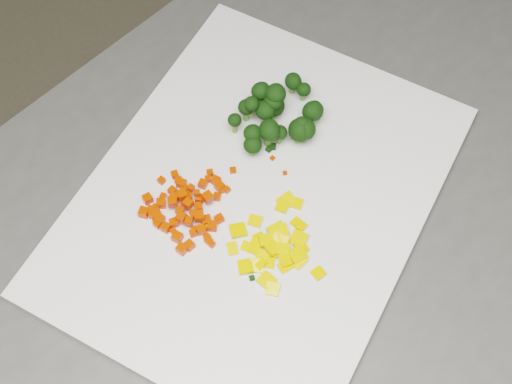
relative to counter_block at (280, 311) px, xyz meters
name	(u,v)px	position (x,y,z in m)	size (l,w,h in m)	color
counter_block	(280,311)	(0.00, 0.00, 0.00)	(0.95, 0.66, 0.90)	#484845
cutting_board	(256,199)	(-0.05, 0.00, 0.46)	(0.49, 0.38, 0.01)	silver
carrot_pile	(188,205)	(-0.13, 0.02, 0.48)	(0.11, 0.11, 0.03)	red
pepper_pile	(282,238)	(-0.04, -0.06, 0.47)	(0.13, 0.13, 0.02)	#F3B00C
broccoli_pile	(273,100)	(0.02, 0.10, 0.49)	(0.13, 0.13, 0.06)	black
carrot_cube_0	(207,221)	(-0.11, 0.00, 0.47)	(0.01, 0.01, 0.01)	red
carrot_cube_1	(177,237)	(-0.15, -0.01, 0.47)	(0.01, 0.01, 0.01)	red
carrot_cube_2	(194,214)	(-0.12, 0.01, 0.48)	(0.01, 0.01, 0.01)	red
carrot_cube_3	(172,202)	(-0.14, 0.03, 0.48)	(0.01, 0.01, 0.01)	red
carrot_cube_4	(156,208)	(-0.16, 0.04, 0.47)	(0.01, 0.01, 0.01)	red
carrot_cube_5	(187,207)	(-0.13, 0.02, 0.47)	(0.01, 0.01, 0.01)	red
carrot_cube_6	(166,228)	(-0.16, 0.01, 0.47)	(0.01, 0.01, 0.01)	red
carrot_cube_7	(188,204)	(-0.13, 0.02, 0.48)	(0.01, 0.01, 0.01)	red
carrot_cube_8	(174,198)	(-0.14, 0.04, 0.48)	(0.01, 0.01, 0.01)	red
carrot_cube_9	(173,231)	(-0.15, 0.00, 0.47)	(0.01, 0.01, 0.01)	red
carrot_cube_10	(184,219)	(-0.14, 0.01, 0.47)	(0.01, 0.01, 0.01)	red
carrot_cube_11	(189,245)	(-0.14, -0.02, 0.47)	(0.01, 0.01, 0.01)	red
carrot_cube_12	(163,196)	(-0.15, 0.05, 0.47)	(0.01, 0.01, 0.01)	red
carrot_cube_13	(201,230)	(-0.12, -0.01, 0.47)	(0.01, 0.01, 0.01)	red
carrot_cube_14	(184,188)	(-0.12, 0.05, 0.47)	(0.01, 0.01, 0.01)	red
carrot_cube_15	(220,187)	(-0.08, 0.03, 0.47)	(0.01, 0.01, 0.01)	red
carrot_cube_16	(212,226)	(-0.11, -0.01, 0.47)	(0.01, 0.01, 0.01)	red
carrot_cube_17	(219,219)	(-0.10, -0.01, 0.47)	(0.01, 0.01, 0.01)	red
carrot_cube_18	(198,207)	(-0.11, 0.02, 0.47)	(0.01, 0.01, 0.01)	red
carrot_cube_19	(152,211)	(-0.17, 0.04, 0.47)	(0.01, 0.01, 0.01)	red
carrot_cube_20	(172,191)	(-0.13, 0.05, 0.47)	(0.01, 0.01, 0.01)	red
carrot_cube_21	(160,219)	(-0.16, 0.02, 0.47)	(0.01, 0.01, 0.01)	red
carrot_cube_22	(194,215)	(-0.12, 0.01, 0.48)	(0.01, 0.01, 0.01)	red
carrot_cube_23	(209,241)	(-0.12, -0.03, 0.47)	(0.01, 0.01, 0.01)	red
carrot_cube_24	(197,193)	(-0.11, 0.03, 0.48)	(0.01, 0.01, 0.01)	red
carrot_cube_25	(158,224)	(-0.17, 0.02, 0.47)	(0.01, 0.01, 0.01)	red
carrot_cube_26	(203,230)	(-0.12, -0.01, 0.47)	(0.01, 0.01, 0.01)	red
carrot_cube_27	(206,221)	(-0.11, 0.00, 0.47)	(0.01, 0.01, 0.01)	red
carrot_cube_28	(161,203)	(-0.15, 0.04, 0.47)	(0.01, 0.01, 0.01)	red
carrot_cube_29	(210,173)	(-0.08, 0.06, 0.47)	(0.01, 0.01, 0.01)	red
carrot_cube_30	(156,216)	(-0.16, 0.03, 0.47)	(0.01, 0.01, 0.01)	red
carrot_cube_31	(216,181)	(-0.08, 0.04, 0.47)	(0.01, 0.01, 0.01)	red
carrot_cube_32	(181,217)	(-0.14, 0.01, 0.48)	(0.01, 0.01, 0.01)	red
carrot_cube_33	(198,206)	(-0.11, 0.02, 0.47)	(0.01, 0.01, 0.01)	red
carrot_cube_34	(144,212)	(-0.18, 0.04, 0.47)	(0.01, 0.01, 0.01)	red
carrot_cube_35	(221,190)	(-0.08, 0.03, 0.47)	(0.01, 0.01, 0.01)	red
carrot_cube_36	(161,181)	(-0.14, 0.07, 0.47)	(0.01, 0.01, 0.01)	red
carrot_cube_37	(199,216)	(-0.12, 0.00, 0.48)	(0.01, 0.01, 0.01)	red
carrot_cube_38	(155,215)	(-0.16, 0.03, 0.47)	(0.01, 0.01, 0.01)	red
carrot_cube_39	(194,229)	(-0.13, -0.01, 0.47)	(0.01, 0.01, 0.01)	red
carrot_cube_40	(160,222)	(-0.16, 0.02, 0.47)	(0.01, 0.01, 0.01)	red
carrot_cube_41	(203,184)	(-0.10, 0.04, 0.47)	(0.01, 0.01, 0.01)	red
carrot_cube_42	(180,184)	(-0.12, 0.06, 0.47)	(0.01, 0.01, 0.01)	red
carrot_cube_43	(212,244)	(-0.12, -0.03, 0.47)	(0.01, 0.01, 0.01)	red
carrot_cube_44	(218,220)	(-0.10, -0.01, 0.47)	(0.01, 0.01, 0.01)	red
carrot_cube_45	(188,221)	(-0.13, 0.01, 0.47)	(0.01, 0.01, 0.01)	red
carrot_cube_46	(208,197)	(-0.10, 0.02, 0.48)	(0.01, 0.01, 0.01)	red
carrot_cube_47	(152,214)	(-0.17, 0.03, 0.47)	(0.01, 0.01, 0.01)	red
carrot_cube_48	(148,199)	(-0.16, 0.05, 0.47)	(0.01, 0.01, 0.01)	red
carrot_cube_49	(178,180)	(-0.12, 0.06, 0.47)	(0.01, 0.01, 0.01)	red
carrot_cube_50	(201,198)	(-0.11, 0.03, 0.47)	(0.01, 0.01, 0.01)	red
carrot_cube_51	(174,223)	(-0.15, 0.01, 0.47)	(0.01, 0.01, 0.01)	red
carrot_cube_52	(208,179)	(-0.09, 0.05, 0.47)	(0.01, 0.01, 0.01)	red
carrot_cube_53	(182,195)	(-0.13, 0.04, 0.48)	(0.01, 0.01, 0.01)	red
carrot_cube_54	(193,233)	(-0.13, -0.01, 0.47)	(0.01, 0.01, 0.01)	red
carrot_cube_55	(181,184)	(-0.12, 0.06, 0.47)	(0.01, 0.01, 0.01)	red
carrot_cube_56	(217,197)	(-0.09, 0.02, 0.47)	(0.01, 0.01, 0.01)	red
carrot_cube_57	(207,238)	(-0.12, -0.02, 0.47)	(0.01, 0.01, 0.01)	red
carrot_cube_58	(227,190)	(-0.07, 0.03, 0.47)	(0.01, 0.01, 0.01)	red
carrot_cube_59	(182,249)	(-0.15, -0.02, 0.47)	(0.01, 0.01, 0.01)	red
carrot_cube_60	(186,204)	(-0.13, 0.03, 0.47)	(0.01, 0.01, 0.01)	red
carrot_cube_61	(180,211)	(-0.14, 0.02, 0.47)	(0.01, 0.01, 0.01)	red
carrot_cube_62	(191,188)	(-0.11, 0.04, 0.48)	(0.01, 0.01, 0.01)	red
carrot_cube_63	(189,221)	(-0.13, 0.00, 0.48)	(0.01, 0.01, 0.01)	red
carrot_cube_64	(182,184)	(-0.12, 0.06, 0.47)	(0.01, 0.01, 0.01)	red
carrot_cube_65	(175,175)	(-0.12, 0.07, 0.47)	(0.01, 0.01, 0.01)	red
carrot_cube_66	(199,199)	(-0.11, 0.03, 0.47)	(0.01, 0.01, 0.01)	red
carrot_cube_67	(188,197)	(-0.12, 0.04, 0.47)	(0.01, 0.01, 0.01)	red
pepper_chunk_0	(267,280)	(-0.08, -0.10, 0.47)	(0.02, 0.02, 0.01)	#F3B00C
pepper_chunk_1	(287,201)	(-0.02, -0.02, 0.47)	(0.02, 0.02, 0.00)	#F3B00C
pepper_chunk_2	(280,241)	(-0.05, -0.06, 0.47)	(0.02, 0.02, 0.00)	#F3B00C
pepper_chunk_3	(273,289)	(-0.08, -0.11, 0.47)	(0.02, 0.01, 0.00)	#F3B00C
pepper_chunk_4	(285,260)	(-0.05, -0.09, 0.47)	(0.02, 0.01, 0.00)	#F3B00C
pepper_chunk_5	(274,241)	(-0.05, -0.06, 0.47)	(0.02, 0.02, 0.00)	#F3B00C
pepper_chunk_6	(268,262)	(-0.07, -0.08, 0.46)	(0.01, 0.02, 0.00)	#F3B00C
pepper_chunk_7	(278,236)	(-0.05, -0.06, 0.47)	(0.01, 0.01, 0.00)	#F3B00C
pepper_chunk_8	(278,231)	(-0.05, -0.05, 0.47)	(0.02, 0.02, 0.00)	#F3B00C
pepper_chunk_9	(246,267)	(-0.10, -0.07, 0.47)	(0.02, 0.02, 0.01)	#F3B00C
pepper_chunk_10	(273,248)	(-0.06, -0.07, 0.47)	(0.02, 0.01, 0.01)	#F3B00C
pepper_chunk_11	(278,251)	(-0.05, -0.07, 0.46)	(0.01, 0.02, 0.00)	#F3B00C
pepper_chunk_12	(299,262)	(-0.04, -0.10, 0.47)	(0.02, 0.01, 0.00)	#F3B00C
pepper_chunk_13	(259,263)	(-0.08, -0.08, 0.47)	(0.02, 0.01, 0.01)	#F3B00C
pepper_chunk_14	(266,240)	(-0.06, -0.06, 0.47)	(0.01, 0.02, 0.01)	#F3B00C
pepper_chunk_15	(286,266)	(-0.05, -0.09, 0.47)	(0.02, 0.01, 0.00)	#F3B00C
pepper_chunk_16	(283,249)	(-0.05, -0.08, 0.47)	(0.02, 0.01, 0.00)	#F3B00C
pepper_chunk_17	(259,238)	(-0.07, -0.05, 0.47)	(0.01, 0.01, 0.00)	#F3B00C
pepper_chunk_18	(250,248)	(-0.08, -0.05, 0.46)	(0.02, 0.01, 0.00)	#F3B00C
pepper_chunk_19	(301,248)	(-0.03, -0.08, 0.47)	(0.01, 0.02, 0.00)	#F3B00C
pepper_chunk_20	(318,273)	(-0.03, -0.12, 0.47)	(0.01, 0.01, 0.01)	#F3B00C
pepper_chunk_21	(281,232)	(-0.04, -0.05, 0.47)	(0.01, 0.02, 0.00)	#F3B00C
pepper_chunk_22	(297,254)	(-0.04, -0.09, 0.47)	(0.02, 0.02, 0.00)	#F3B00C
pepper_chunk_23	(299,239)	(-0.03, -0.07, 0.47)	(0.02, 0.02, 0.01)	#F3B00C
pepper_chunk_24	(238,230)	(-0.09, -0.03, 0.47)	(0.02, 0.02, 0.01)	#F3B00C
pepper_chunk_25	(282,206)	(-0.02, -0.02, 0.47)	(0.01, 0.01, 0.01)	#F3B00C
pepper_chunk_26	(262,259)	(-0.08, -0.07, 0.47)	(0.01, 0.02, 0.01)	#F3B00C
pepper_chunk_27	(295,203)	(-0.01, -0.02, 0.47)	(0.01, 0.02, 0.00)	#F3B00C
pepper_chunk_28	(255,247)	(-0.08, -0.06, 0.47)	(0.02, 0.01, 0.00)	#F3B00C
pepper_chunk_29	(232,249)	(-0.10, -0.05, 0.47)	(0.02, 0.01, 0.00)	#F3B00C
pepper_chunk_30	(299,224)	(-0.02, -0.05, 0.46)	(0.02, 0.01, 0.00)	#F3B00C
pepper_chunk_31	(257,266)	(-0.08, -0.08, 0.47)	(0.02, 0.02, 0.00)	#F3B00C
pepper_chunk_32	(255,221)	(-0.06, -0.03, 0.47)	(0.01, 0.02, 0.01)	#F3B00C
broccoli_floret_0	(298,133)	(0.03, 0.05, 0.48)	(0.04, 0.04, 0.03)	black
broccoli_floret_1	(252,137)	(-0.02, 0.07, 0.48)	(0.03, 0.03, 0.04)	black
broccoli_floret_2	(273,103)	(0.02, 0.10, 0.49)	(0.03, 0.03, 0.03)	black
broccoli_floret_3	(252,147)	(-0.02, 0.06, 0.48)	(0.03, 0.03, 0.03)	black
broccoli_floret_4	(270,110)	(0.02, 0.10, 0.48)	(0.03, 0.03, 0.03)	black
broccoli_floret_5	(279,136)	(0.01, 0.06, 0.48)	(0.03, 0.03, 0.03)	black
broccoli_floret_6	(260,94)	(0.01, 0.12, 0.50)	(0.03, 0.03, 0.03)	black
broccoli_floret_7	(300,129)	(0.04, 0.06, 0.48)	(0.03, 0.03, 0.04)	black
broccoli_floret_8	(273,108)	(0.02, 0.10, 0.48)	(0.04, 0.04, 0.03)	black
broccoli_floret_9	(275,98)	(0.03, 0.10, 0.50)	(0.04, 0.04, 0.04)	black
broccoli_floret_10	(303,93)	(0.07, 0.11, 0.48)	(0.03, 0.03, 0.03)	black
broccoli_floret_11	(265,114)	(0.01, 0.09, 0.48)	(0.04, 0.04, 0.04)	black
broccoli_floret_12	(304,132)	(0.04, 0.05, 0.48)	(0.04, 0.04, 0.03)	black
broccoli_floret_13	(269,135)	(0.00, 0.06, 0.48)	(0.04, 0.04, 0.04)	black
broccoli_floret_14	(292,85)	(0.06, 0.12, 0.48)	(0.03, 0.03, 0.03)	black
broccoli_floret_15	(234,124)	(-0.03, 0.10, 0.48)	(0.02, 0.02, 0.03)	black
broccoli_floret_16	(314,111)	(0.07, 0.08, 0.48)	(0.02, 0.02, 0.03)	black
broccoli_floret_17	(251,108)	(0.00, 0.10, 0.49)	(0.02, 0.02, 0.03)	black
broccoli_floret_18	(246,111)	(-0.01, 0.11, 0.48)	(0.03, 0.03, 0.03)	black
broccoli_floret_19	(262,95)	(0.02, 0.12, 0.48)	(0.03, 0.03, 0.04)	black
broccoli_floret_20	(312,114)	(0.06, 0.07, 0.48)	(0.04, 0.04, 0.04)	black
stray_bit_0	(302,237)	(-0.02, -0.07, 0.47)	(0.01, 0.01, 0.00)	red
stray_bit_1	(204,228)	(-0.12, -0.01, 0.47)	(0.01, 0.01, 0.01)	#F3B00C
stray_bit_2	(273,147)	(0.00, 0.06, 0.47)	(0.01, 0.01, 0.01)	black
stray_bit_3	(269,149)	(0.00, 0.06, 0.47)	(0.01, 0.01, 0.00)	black
stray_bit_4	(205,226)	(-0.12, -0.01, 0.47)	(0.01, 0.01, 0.01)	black
stray_bit_5	(252,278)	(-0.10, -0.09, 0.47)	(0.01, 0.01, 0.00)	black
stray_bit_6	(285,173)	(0.00, 0.02, 0.46)	(0.00, 0.00, 0.00)	red
stray_bit_7	(233,170)	(-0.06, 0.05, 0.47)	(0.01, 0.01, 0.01)	red
stray_bit_8	(254,133)	(-0.01, 0.08, 0.47)	(0.01, 0.01, 0.00)	red
stray_bit_9	(272,158)	(-0.01, 0.04, 0.46)	(0.01, 0.01, 0.00)	red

